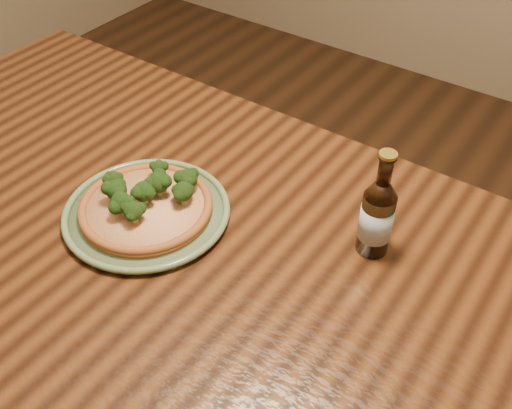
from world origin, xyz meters
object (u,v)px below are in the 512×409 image
Objects in this scene: plate at (147,212)px; beer_bottle at (377,216)px; pizza at (146,204)px; table at (162,248)px.

beer_bottle reaches higher than plate.
plate is at bearing -76.12° from pizza.
beer_bottle is at bearing 22.63° from table.
beer_bottle is (0.40, 0.18, 0.07)m from plate.
table is 0.46m from beer_bottle.
beer_bottle reaches higher than table.
beer_bottle is (0.40, 0.17, 0.05)m from pizza.
table is at bearing 178.28° from beer_bottle.
table is 4.85× the size of plate.
table is at bearing 35.33° from pizza.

